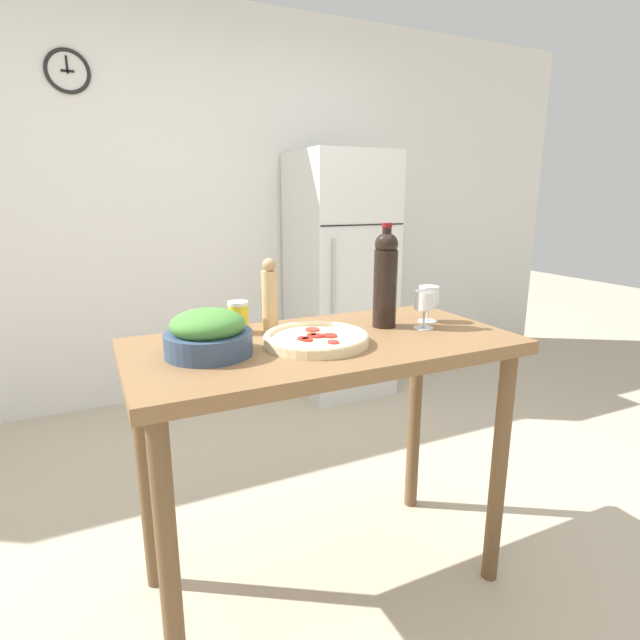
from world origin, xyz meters
The scene contains 11 objects.
ground_plane centered at (0.00, 0.00, 0.00)m, with size 14.00×14.00×0.00m, color #BCAD93.
wall_back centered at (0.00, 2.07, 1.30)m, with size 6.40×0.08×2.60m.
refrigerator centered at (0.94, 1.70, 0.84)m, with size 0.61×0.67×1.67m.
prep_counter centered at (0.00, 0.00, 0.79)m, with size 1.25×0.62×0.93m.
wine_bottle centered at (0.27, 0.06, 1.10)m, with size 0.08×0.08×0.37m.
wine_glass_near centered at (0.38, -0.02, 1.02)m, with size 0.07×0.07×0.13m.
wine_glass_far centered at (0.46, 0.06, 1.02)m, with size 0.07×0.07×0.13m.
pepper_mill centered at (-0.12, 0.19, 1.05)m, with size 0.05×0.05×0.25m.
salad_bowl centered at (-0.37, 0.01, 0.99)m, with size 0.26×0.26×0.14m.
homemade_pizza centered at (-0.04, -0.03, 0.94)m, with size 0.33×0.33×0.04m.
salt_canister centered at (-0.23, 0.20, 0.98)m, with size 0.07×0.07×0.11m.
Camera 1 is at (-0.68, -1.41, 1.38)m, focal length 28.00 mm.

